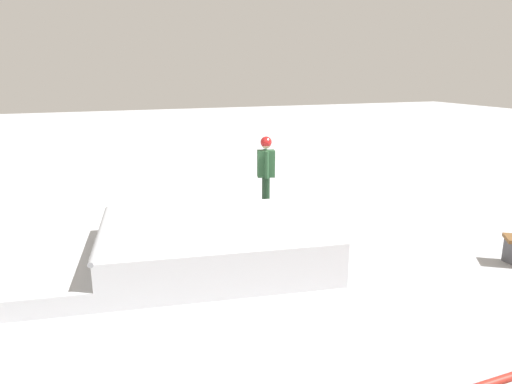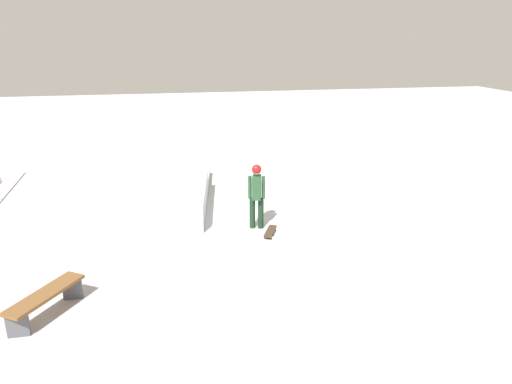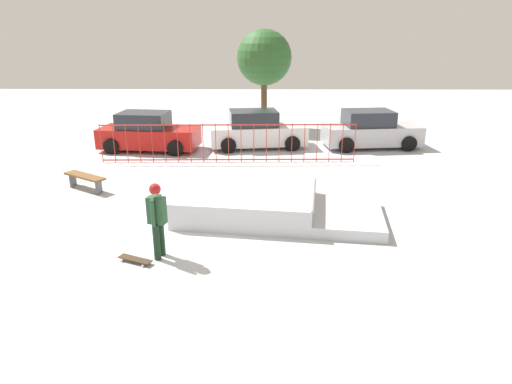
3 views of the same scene
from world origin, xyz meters
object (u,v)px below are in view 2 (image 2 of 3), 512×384
skate_ramp (163,194)px  skater (257,192)px  park_bench (46,299)px  skateboard (270,231)px

skate_ramp → skater: (-2.33, -2.39, 0.69)m
skate_ramp → park_bench: skate_ramp is taller
skateboard → skater: bearing=51.9°
skater → skateboard: 1.08m
skate_ramp → skateboard: skate_ramp is taller
skater → park_bench: 5.66m
skater → park_bench: size_ratio=1.11×
skateboard → skate_ramp: bearing=67.2°
skate_ramp → park_bench: (-5.66, 2.14, 0.04)m
skate_ramp → skater: size_ratio=3.31×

